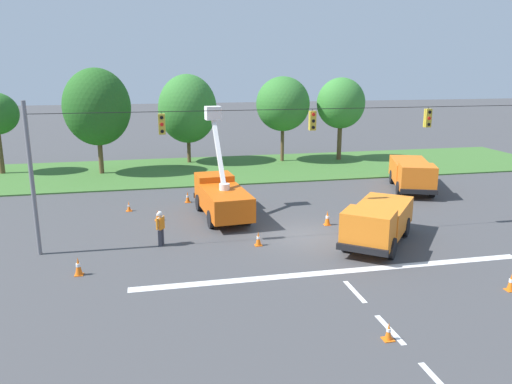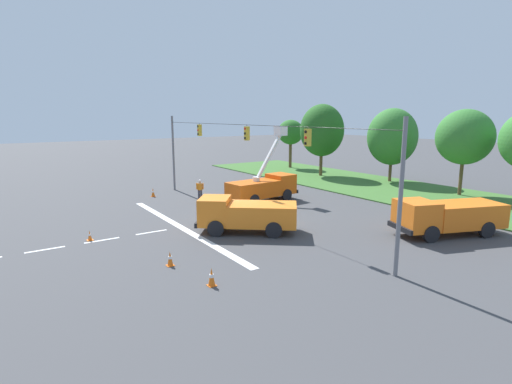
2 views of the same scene
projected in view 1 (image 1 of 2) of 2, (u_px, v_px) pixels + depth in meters
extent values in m
plane|color=#424244|center=(303.00, 235.00, 26.28)|extent=(200.00, 200.00, 0.00)
cube|color=#3D6B2D|center=(241.00, 168.00, 43.34)|extent=(56.00, 12.00, 0.10)
cube|color=silver|center=(336.00, 272.00, 21.61)|extent=(17.60, 0.50, 0.01)
cube|color=silver|center=(355.00, 291.00, 19.71)|extent=(0.20, 2.00, 0.01)
cube|color=silver|center=(390.00, 329.00, 16.87)|extent=(0.20, 2.00, 0.01)
cube|color=silver|center=(439.00, 383.00, 14.02)|extent=(0.20, 2.00, 0.01)
cylinder|color=slate|center=(32.00, 180.00, 22.77)|extent=(0.20, 0.20, 7.20)
cylinder|color=black|center=(306.00, 109.00, 24.67)|extent=(26.00, 0.03, 0.03)
cylinder|color=black|center=(161.00, 113.00, 23.25)|extent=(0.02, 0.02, 0.10)
cube|color=gold|center=(162.00, 124.00, 23.38)|extent=(0.32, 0.28, 0.96)
cylinder|color=black|center=(162.00, 118.00, 23.15)|extent=(0.16, 0.05, 0.16)
cylinder|color=red|center=(162.00, 124.00, 23.23)|extent=(0.16, 0.05, 0.16)
cylinder|color=black|center=(162.00, 131.00, 23.31)|extent=(0.16, 0.05, 0.16)
cylinder|color=black|center=(313.00, 110.00, 24.76)|extent=(0.02, 0.02, 0.10)
cube|color=gold|center=(312.00, 121.00, 24.89)|extent=(0.32, 0.28, 0.96)
cylinder|color=red|center=(314.00, 114.00, 24.66)|extent=(0.16, 0.05, 0.16)
cylinder|color=black|center=(313.00, 121.00, 24.73)|extent=(0.16, 0.05, 0.16)
cylinder|color=black|center=(313.00, 127.00, 24.81)|extent=(0.16, 0.05, 0.16)
cylinder|color=black|center=(429.00, 108.00, 26.04)|extent=(0.02, 0.02, 0.10)
cube|color=gold|center=(428.00, 118.00, 26.17)|extent=(0.32, 0.28, 0.96)
cylinder|color=black|center=(430.00, 112.00, 25.94)|extent=(0.16, 0.05, 0.16)
cylinder|color=red|center=(429.00, 118.00, 26.02)|extent=(0.16, 0.05, 0.16)
cylinder|color=black|center=(429.00, 124.00, 26.10)|extent=(0.16, 0.05, 0.16)
cylinder|color=brown|center=(0.00, 154.00, 40.76)|extent=(0.41, 0.41, 3.45)
cylinder|color=brown|center=(101.00, 155.00, 40.81)|extent=(0.38, 0.38, 3.24)
ellipsoid|color=#235B1E|center=(97.00, 107.00, 39.86)|extent=(5.32, 5.11, 6.15)
cylinder|color=brown|center=(189.00, 148.00, 45.58)|extent=(0.33, 0.33, 2.75)
ellipsoid|color=#33752D|center=(188.00, 109.00, 44.70)|extent=(5.22, 5.46, 6.11)
cylinder|color=brown|center=(282.00, 144.00, 46.22)|extent=(0.31, 0.31, 3.28)
ellipsoid|color=#33752D|center=(283.00, 104.00, 45.31)|extent=(4.86, 5.06, 4.92)
cylinder|color=brown|center=(339.00, 142.00, 46.88)|extent=(0.41, 0.41, 3.46)
ellipsoid|color=#387F33|center=(341.00, 103.00, 45.99)|extent=(4.49, 4.04, 4.65)
cube|color=#D6560F|center=(226.00, 202.00, 28.24)|extent=(2.62, 4.50, 1.33)
cube|color=#D6560F|center=(214.00, 187.00, 31.06)|extent=(2.32, 2.03, 1.68)
cube|color=#1E2838|center=(212.00, 180.00, 31.59)|extent=(1.93, 0.26, 0.76)
cube|color=black|center=(211.00, 194.00, 32.16)|extent=(2.27, 0.35, 0.30)
cylinder|color=black|center=(199.00, 203.00, 30.74)|extent=(0.36, 1.02, 1.00)
cylinder|color=black|center=(232.00, 200.00, 31.33)|extent=(0.36, 1.02, 1.00)
cylinder|color=black|center=(211.00, 219.00, 27.39)|extent=(0.36, 1.02, 1.00)
cylinder|color=black|center=(247.00, 216.00, 27.98)|extent=(0.36, 1.02, 1.00)
cylinder|color=silver|center=(224.00, 187.00, 28.32)|extent=(0.60, 0.60, 0.36)
cube|color=white|center=(219.00, 153.00, 29.15)|extent=(0.49, 2.91, 4.00)
cube|color=white|center=(213.00, 113.00, 29.87)|extent=(0.96, 0.87, 0.80)
cube|color=orange|center=(382.00, 216.00, 25.72)|extent=(4.47, 4.77, 1.33)
cube|color=orange|center=(368.00, 229.00, 23.06)|extent=(2.90, 2.82, 1.69)
cube|color=#1E2838|center=(365.00, 227.00, 22.44)|extent=(1.64, 1.33, 0.76)
cube|color=black|center=(362.00, 250.00, 22.38)|extent=(1.95, 1.59, 0.30)
cylinder|color=black|center=(392.00, 248.00, 23.01)|extent=(0.84, 0.96, 1.00)
cylinder|color=black|center=(346.00, 241.00, 23.94)|extent=(0.84, 0.96, 1.00)
cylinder|color=black|center=(406.00, 227.00, 26.06)|extent=(0.84, 0.96, 1.00)
cylinder|color=black|center=(365.00, 221.00, 27.00)|extent=(0.84, 0.96, 1.00)
cube|color=orange|center=(409.00, 170.00, 36.79)|extent=(3.85, 5.15, 1.45)
cube|color=orange|center=(417.00, 178.00, 33.60)|extent=(2.85, 2.65, 1.73)
cube|color=#1E2838|center=(419.00, 175.00, 32.86)|extent=(1.96, 0.80, 0.78)
cube|color=black|center=(419.00, 192.00, 32.75)|extent=(2.31, 0.98, 0.30)
cylinder|color=black|center=(432.00, 190.00, 33.91)|extent=(0.61, 1.04, 1.00)
cylinder|color=black|center=(399.00, 189.00, 34.22)|extent=(0.61, 1.04, 1.00)
cylinder|color=black|center=(422.00, 178.00, 37.60)|extent=(0.61, 1.04, 1.00)
cylinder|color=black|center=(392.00, 177.00, 37.91)|extent=(0.61, 1.04, 1.00)
cylinder|color=#383842|center=(162.00, 237.00, 24.81)|extent=(0.18, 0.18, 0.85)
cylinder|color=#383842|center=(160.00, 238.00, 24.63)|extent=(0.18, 0.18, 0.85)
cube|color=orange|center=(160.00, 223.00, 24.54)|extent=(0.43, 0.46, 0.60)
cube|color=silver|center=(160.00, 223.00, 24.54)|extent=(0.31, 0.39, 0.62)
cylinder|color=orange|center=(163.00, 221.00, 24.77)|extent=(0.11, 0.11, 0.55)
cylinder|color=orange|center=(157.00, 224.00, 24.30)|extent=(0.11, 0.11, 0.55)
sphere|color=tan|center=(160.00, 215.00, 24.44)|extent=(0.22, 0.22, 0.22)
sphere|color=white|center=(160.00, 214.00, 24.42)|extent=(0.26, 0.26, 0.26)
cube|color=orange|center=(510.00, 290.00, 19.81)|extent=(0.36, 0.36, 0.03)
cone|color=orange|center=(511.00, 281.00, 19.72)|extent=(0.28, 0.28, 0.71)
cylinder|color=white|center=(511.00, 281.00, 19.71)|extent=(0.18, 0.18, 0.13)
cube|color=orange|center=(388.00, 339.00, 16.23)|extent=(0.36, 0.36, 0.03)
cone|color=orange|center=(389.00, 331.00, 16.16)|extent=(0.23, 0.23, 0.58)
cylinder|color=white|center=(389.00, 330.00, 16.15)|extent=(0.14, 0.14, 0.10)
cube|color=orange|center=(129.00, 211.00, 30.69)|extent=(0.36, 0.36, 0.03)
cone|color=orange|center=(129.00, 206.00, 30.62)|extent=(0.23, 0.23, 0.57)
cylinder|color=white|center=(129.00, 206.00, 30.61)|extent=(0.14, 0.14, 0.10)
cube|color=orange|center=(327.00, 225.00, 28.00)|extent=(0.36, 0.36, 0.03)
cone|color=orange|center=(327.00, 218.00, 27.90)|extent=(0.32, 0.32, 0.80)
cylinder|color=white|center=(327.00, 217.00, 27.89)|extent=(0.20, 0.20, 0.14)
cube|color=orange|center=(188.00, 202.00, 32.68)|extent=(0.36, 0.36, 0.03)
cone|color=orange|center=(188.00, 197.00, 32.59)|extent=(0.28, 0.28, 0.69)
cylinder|color=white|center=(188.00, 196.00, 32.58)|extent=(0.17, 0.17, 0.12)
cube|color=orange|center=(258.00, 245.00, 24.79)|extent=(0.36, 0.36, 0.03)
cone|color=orange|center=(258.00, 238.00, 24.70)|extent=(0.28, 0.28, 0.69)
cylinder|color=white|center=(258.00, 238.00, 24.70)|extent=(0.17, 0.17, 0.12)
cube|color=orange|center=(158.00, 220.00, 28.82)|extent=(0.36, 0.36, 0.03)
cone|color=orange|center=(158.00, 215.00, 28.75)|extent=(0.24, 0.24, 0.59)
cylinder|color=white|center=(158.00, 215.00, 28.74)|extent=(0.15, 0.15, 0.11)
cube|color=orange|center=(79.00, 275.00, 21.27)|extent=(0.36, 0.36, 0.03)
cone|color=orange|center=(78.00, 266.00, 21.17)|extent=(0.31, 0.31, 0.78)
cylinder|color=white|center=(78.00, 265.00, 21.17)|extent=(0.19, 0.19, 0.14)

